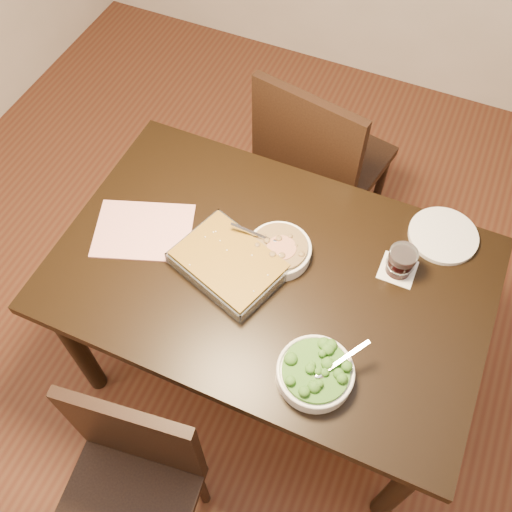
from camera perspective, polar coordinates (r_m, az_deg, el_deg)
ground at (r=2.52m, az=1.10°, el=-10.52°), size 4.00×4.00×0.00m
table at (r=1.93m, az=1.42°, el=-3.06°), size 1.40×0.90×0.75m
magazine_a at (r=1.97m, az=-11.18°, el=2.52°), size 0.39×0.33×0.01m
coaster at (r=1.90m, az=13.98°, el=-1.35°), size 0.11×0.11×0.00m
stew_bowl at (r=1.86m, az=2.32°, el=0.61°), size 0.24×0.21×0.08m
broccoli_bowl at (r=1.67m, az=5.94°, el=-11.54°), size 0.22×0.23×0.09m
baking_dish at (r=1.83m, az=-2.73°, el=-0.77°), size 0.40×0.34×0.06m
wine_tumbler at (r=1.86m, az=14.31°, el=-0.48°), size 0.09×0.09×0.10m
dinner_plate at (r=2.01m, az=18.21°, el=1.96°), size 0.23×0.23×0.02m
chair_near at (r=1.91m, az=-12.46°, el=-21.37°), size 0.45×0.45×0.87m
chair_far at (r=2.42m, az=6.14°, el=9.36°), size 0.54×0.54×0.98m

